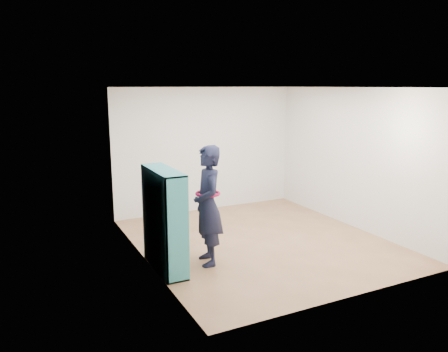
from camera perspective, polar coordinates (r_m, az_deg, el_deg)
name	(u,v)px	position (r m, az deg, el deg)	size (l,w,h in m)	color
floor	(260,241)	(7.63, 4.74, -8.47)	(4.50, 4.50, 0.00)	brown
ceiling	(263,87)	(7.16, 5.09, 11.45)	(4.50, 4.50, 0.00)	white
wall_left	(144,178)	(6.49, -10.38, -0.28)	(0.02, 4.50, 2.60)	silver
wall_right	(354,158)	(8.48, 16.56, 2.23)	(0.02, 4.50, 2.60)	silver
wall_back	(206,150)	(9.25, -2.33, 3.47)	(4.00, 0.02, 2.60)	silver
wall_front	(358,198)	(5.53, 17.07, -2.72)	(4.00, 0.02, 2.60)	silver
bookshelf	(163,221)	(6.34, -8.00, -5.86)	(0.32, 1.11, 1.48)	teal
person	(208,205)	(6.45, -2.13, -3.86)	(0.54, 0.72, 1.79)	black
smartphone	(197,197)	(6.47, -3.53, -2.76)	(0.03, 0.11, 0.14)	silver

